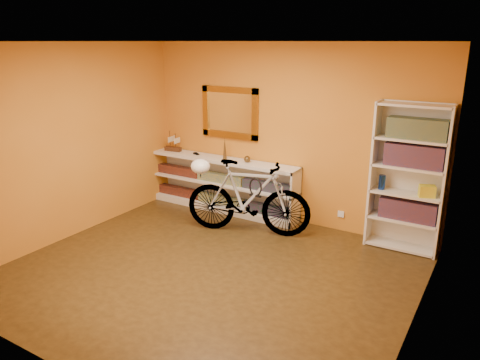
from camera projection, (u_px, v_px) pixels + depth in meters
The scene contains 24 objects.
floor at pixel (209, 272), 5.37m from camera, with size 4.50×4.00×0.01m, color #31210D.
ceiling at pixel (204, 41), 4.61m from camera, with size 4.50×4.00×0.01m, color silver.
back_wall at pixel (286, 135), 6.63m from camera, with size 4.50×0.01×2.60m, color #C1701C.
left_wall at pixel (69, 143), 6.11m from camera, with size 0.01×4.00×2.60m, color #C1701C.
right_wall at pixel (424, 201), 3.87m from camera, with size 0.01×4.00×2.60m, color #C1701C.
gilt_mirror at pixel (230, 113), 7.00m from camera, with size 0.98×0.06×0.78m, color #895F18.
wall_socket at pixel (341, 214), 6.48m from camera, with size 0.09×0.01×0.09m, color silver.
console_unit at pixel (221, 184), 7.24m from camera, with size 2.60×0.35×0.85m, color silver, non-canonical shape.
cd_row_lower at pixel (221, 200), 7.30m from camera, with size 2.50×0.13×0.14m, color black.
cd_row_upper at pixel (221, 178), 7.19m from camera, with size 2.50×0.13×0.14m, color navy.
model_ship at pixel (173, 141), 7.54m from camera, with size 0.28×0.11×0.34m, color #391F0F, non-canonical shape.
toy_car at pixel (196, 155), 7.35m from camera, with size 0.00×0.00×0.00m, color black.
bronze_ornament at pixel (225, 148), 7.03m from camera, with size 0.06×0.06×0.35m, color brown.
decorative_orb at pixel (247, 159), 6.87m from camera, with size 0.10×0.10×0.10m, color brown.
bookcase at pixel (408, 179), 5.72m from camera, with size 0.90×0.30×1.90m, color silver, non-canonical shape.
book_row_a at pixel (408, 210), 5.82m from camera, with size 0.70×0.22×0.26m, color maroon.
book_row_b at pixel (414, 156), 5.61m from camera, with size 0.70×0.22×0.28m, color maroon.
book_row_c at pixel (418, 129), 5.51m from camera, with size 0.70×0.22×0.25m, color navy.
travel_mug at pixel (382, 182), 5.88m from camera, with size 0.08×0.08×0.19m, color navy.
red_tin at pixel (397, 128), 5.67m from camera, with size 0.16×0.16×0.20m, color maroon.
yellow_bag at pixel (427, 191), 5.60m from camera, with size 0.19×0.13×0.15m, color yellow.
bicycle at pixel (248, 197), 6.32m from camera, with size 1.79×0.46×1.05m, color silver.
helmet at pixel (200, 166), 6.37m from camera, with size 0.28×0.26×0.21m, color white.
u_lock at pixel (255, 187), 6.25m from camera, with size 0.20×0.20×0.02m, color black.
Camera 1 is at (2.80, -3.94, 2.61)m, focal length 34.17 mm.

